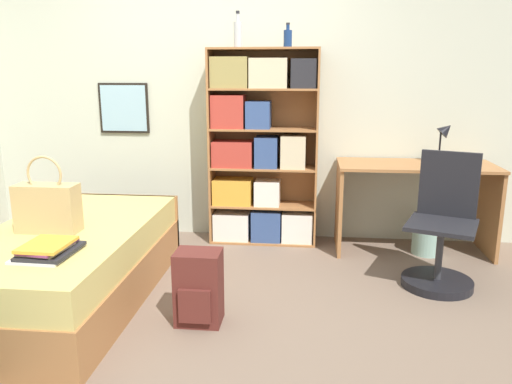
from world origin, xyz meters
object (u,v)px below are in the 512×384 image
Objects in this scene: book_stack_on_bed at (48,249)px; bottle_green at (238,34)px; bookcase at (259,152)px; bed at (71,264)px; bottle_brown at (288,38)px; waste_bin at (427,238)px; desk_lamp at (445,136)px; desk_chair at (441,244)px; desk at (414,190)px; handbag at (48,207)px; backpack at (199,288)px.

bottle_green is at bearing 65.67° from book_stack_on_bed.
book_stack_on_bed is at bearing -118.42° from bookcase.
bed is 0.62m from book_stack_on_bed.
bookcase is at bearing 173.73° from bottle_brown.
bottle_green is 2.40m from waste_bin.
desk_chair is at bearing -101.86° from desk_lamp.
handbag is at bearing -152.90° from desk.
backpack is at bearing -91.25° from bottle_green.
bookcase is 8.76× the size of bottle_brown.
backpack is at bearing -154.89° from desk_chair.
bookcase reaches higher than handbag.
book_stack_on_bed is 0.36× the size of desk_chair.
bed is 7.16× the size of waste_bin.
desk_chair reaches higher than backpack.
bottle_brown is 1.69m from desk.
desk_chair reaches higher than desk.
bookcase reaches higher than desk.
desk reaches higher than bed.
book_stack_on_bed reaches higher than backpack.
bottle_brown reaches higher than bed.
bottle_brown is at bearing 73.73° from backpack.
book_stack_on_bed is at bearing -144.83° from desk_lamp.
bottle_brown is (0.25, -0.03, 0.98)m from bookcase.
backpack is (-0.46, -1.58, -1.58)m from bottle_brown.
bottle_green reaches higher than bookcase.
bookcase is at bearing 6.67° from bottle_green.
bed is 2.89m from waste_bin.
handbag is 0.52× the size of desk_chair.
desk_lamp reaches higher than waste_bin.
handbag is 1.42× the size of book_stack_on_bed.
bookcase is 1.01m from bottle_brown.
book_stack_on_bed is 1.31× the size of waste_bin.
bottle_green is 0.64× the size of backpack.
handbag is (-0.07, -0.10, 0.43)m from bed.
bed is 2.48m from bottle_brown.
handbag is at bearing -126.54° from bed.
waste_bin is at bearing 84.67° from desk_chair.
desk_lamp is 1.35× the size of waste_bin.
desk_lamp is (2.61, 1.84, 0.46)m from book_stack_on_bed.
desk reaches higher than book_stack_on_bed.
desk_lamp is (1.35, -0.01, -0.80)m from bottle_brown.
bottle_brown reaches higher than desk.
desk is at bearing 155.49° from waste_bin.
book_stack_on_bed reaches higher than bed.
backpack is (0.80, 0.27, -0.32)m from book_stack_on_bed.
bottle_green is at bearing 53.68° from handbag.
bottle_brown is at bearing 55.63° from book_stack_on_bed.
bottle_green is (0.84, 1.85, 1.30)m from book_stack_on_bed.
bed is 6.47× the size of bottle_green.
bottle_brown reaches higher than waste_bin.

